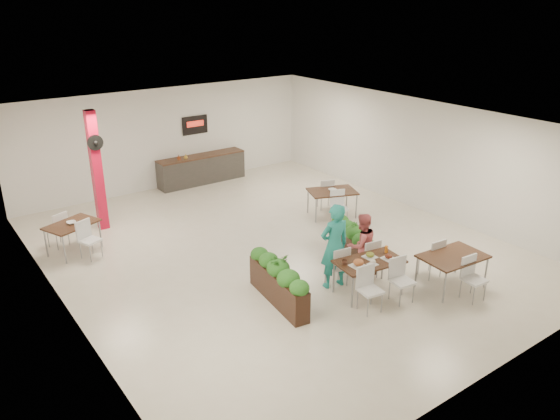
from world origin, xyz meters
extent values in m
plane|color=beige|center=(0.00, 0.00, 0.00)|extent=(12.00, 12.00, 0.00)
cube|color=white|center=(0.00, 6.00, 1.60)|extent=(10.00, 0.10, 3.20)
cube|color=white|center=(0.00, -6.00, 1.60)|extent=(10.00, 0.10, 3.20)
cube|color=white|center=(-5.00, 0.00, 1.60)|extent=(0.10, 12.00, 3.20)
cube|color=white|center=(5.00, 0.00, 1.60)|extent=(0.10, 12.00, 3.20)
cube|color=white|center=(0.00, 0.00, 3.20)|extent=(10.00, 12.00, 0.04)
cube|color=red|center=(-3.00, 3.80, 1.60)|extent=(0.25, 0.25, 3.20)
cylinder|color=black|center=(-3.00, 3.62, 2.40)|extent=(0.40, 0.06, 0.40)
sphere|color=black|center=(-3.00, 3.58, 2.40)|extent=(0.12, 0.12, 0.12)
cube|color=#302E2B|center=(1.00, 5.65, 0.45)|extent=(3.00, 0.60, 0.90)
cube|color=black|center=(1.00, 5.65, 0.92)|extent=(3.00, 0.62, 0.04)
cube|color=black|center=(1.00, 5.96, 1.90)|extent=(0.90, 0.04, 0.60)
cube|color=red|center=(1.00, 5.93, 1.95)|extent=(0.60, 0.02, 0.18)
imported|color=#8B3917|center=(0.20, 5.65, 1.04)|extent=(0.09, 0.09, 0.19)
imported|color=gold|center=(0.45, 5.65, 1.02)|extent=(0.13, 0.13, 0.17)
cube|color=black|center=(0.35, -2.88, 0.73)|extent=(1.50, 0.99, 0.04)
cylinder|color=gray|center=(-0.34, -3.13, 0.35)|extent=(0.04, 0.04, 0.71)
cylinder|color=gray|center=(0.93, -3.31, 0.35)|extent=(0.04, 0.04, 0.71)
cylinder|color=gray|center=(-0.24, -2.46, 0.35)|extent=(0.04, 0.04, 0.71)
cylinder|color=gray|center=(1.03, -2.64, 0.35)|extent=(0.04, 0.04, 0.71)
cube|color=white|center=(0.03, -2.23, 0.45)|extent=(0.47, 0.47, 0.05)
cube|color=white|center=(0.01, -2.42, 0.70)|extent=(0.42, 0.10, 0.45)
cylinder|color=gray|center=(0.23, -2.09, 0.21)|extent=(0.02, 0.02, 0.43)
cylinder|color=gray|center=(-0.11, -2.04, 0.21)|extent=(0.02, 0.02, 0.43)
cylinder|color=gray|center=(0.18, -2.43, 0.21)|extent=(0.02, 0.02, 0.43)
cylinder|color=gray|center=(-0.16, -2.38, 0.21)|extent=(0.02, 0.02, 0.43)
cube|color=white|center=(0.83, -2.35, 0.45)|extent=(0.47, 0.47, 0.05)
cube|color=white|center=(0.80, -2.53, 0.70)|extent=(0.42, 0.10, 0.45)
cylinder|color=gray|center=(1.02, -2.20, 0.21)|extent=(0.02, 0.02, 0.43)
cylinder|color=gray|center=(0.68, -2.15, 0.21)|extent=(0.02, 0.02, 0.43)
cylinder|color=gray|center=(0.97, -2.54, 0.21)|extent=(0.02, 0.02, 0.43)
cylinder|color=gray|center=(0.63, -2.49, 0.21)|extent=(0.02, 0.02, 0.43)
cube|color=white|center=(-0.13, -3.42, 0.45)|extent=(0.47, 0.47, 0.05)
cube|color=white|center=(-0.11, -3.23, 0.70)|extent=(0.42, 0.10, 0.45)
cylinder|color=gray|center=(-0.33, -3.57, 0.21)|extent=(0.02, 0.02, 0.43)
cylinder|color=gray|center=(0.01, -3.61, 0.21)|extent=(0.02, 0.02, 0.43)
cylinder|color=gray|center=(-0.28, -3.23, 0.21)|extent=(0.02, 0.02, 0.43)
cylinder|color=gray|center=(0.06, -3.28, 0.21)|extent=(0.02, 0.02, 0.43)
cube|color=white|center=(0.66, -3.53, 0.45)|extent=(0.47, 0.47, 0.05)
cube|color=white|center=(0.68, -3.35, 0.70)|extent=(0.42, 0.10, 0.45)
cylinder|color=gray|center=(0.47, -3.68, 0.21)|extent=(0.02, 0.02, 0.43)
cylinder|color=gray|center=(0.80, -3.73, 0.21)|extent=(0.02, 0.02, 0.43)
cylinder|color=gray|center=(0.51, -3.34, 0.21)|extent=(0.02, 0.02, 0.43)
cylinder|color=gray|center=(0.85, -3.39, 0.21)|extent=(0.02, 0.02, 0.43)
cube|color=white|center=(-0.02, -2.93, 0.76)|extent=(0.34, 0.34, 0.01)
ellipsoid|color=#A34E28|center=(-0.02, -2.93, 0.83)|extent=(0.22, 0.22, 0.13)
cube|color=white|center=(0.46, -2.78, 0.76)|extent=(0.29, 0.29, 0.01)
ellipsoid|color=orange|center=(0.46, -2.78, 0.82)|extent=(0.18, 0.18, 0.11)
cube|color=white|center=(0.72, -3.06, 0.76)|extent=(0.29, 0.29, 0.01)
ellipsoid|color=#44180D|center=(0.72, -3.06, 0.81)|extent=(0.16, 0.16, 0.10)
cube|color=white|center=(0.27, -3.05, 0.76)|extent=(0.20, 0.20, 0.01)
ellipsoid|color=white|center=(0.27, -3.05, 0.80)|extent=(0.12, 0.12, 0.07)
cylinder|color=orange|center=(0.91, -2.81, 0.82)|extent=(0.07, 0.07, 0.15)
imported|color=#512E22|center=(-0.19, -2.71, 0.80)|extent=(0.12, 0.12, 0.10)
imported|color=teal|center=(-0.05, -2.23, 0.94)|extent=(0.74, 0.54, 1.89)
imported|color=#E8676C|center=(0.75, -2.23, 0.74)|extent=(0.79, 0.66, 1.48)
cube|color=black|center=(-1.41, -2.09, 0.33)|extent=(0.58, 2.01, 0.66)
ellipsoid|color=#1F5819|center=(-1.52, -2.93, 0.78)|extent=(0.40, 0.40, 0.32)
ellipsoid|color=#1F5819|center=(-1.47, -2.51, 0.78)|extent=(0.40, 0.40, 0.32)
ellipsoid|color=#1F5819|center=(-1.41, -2.09, 0.78)|extent=(0.40, 0.40, 0.32)
ellipsoid|color=#1F5819|center=(-1.36, -1.67, 0.78)|extent=(0.40, 0.40, 0.32)
ellipsoid|color=#1F5819|center=(-1.30, -1.26, 0.78)|extent=(0.40, 0.40, 0.32)
imported|color=#1F5819|center=(-1.41, -2.09, 0.88)|extent=(0.39, 0.34, 0.43)
cube|color=black|center=(1.16, -1.56, 0.29)|extent=(0.74, 1.75, 0.58)
ellipsoid|color=#1F5819|center=(0.97, -2.26, 0.70)|extent=(0.40, 0.40, 0.32)
ellipsoid|color=#1F5819|center=(1.06, -1.91, 0.70)|extent=(0.40, 0.40, 0.32)
ellipsoid|color=#1F5819|center=(1.16, -1.56, 0.70)|extent=(0.40, 0.40, 0.32)
ellipsoid|color=#1F5819|center=(1.25, -1.22, 0.70)|extent=(0.40, 0.40, 0.32)
ellipsoid|color=#1F5819|center=(1.35, -0.87, 0.70)|extent=(0.40, 0.40, 0.32)
imported|color=#1F5819|center=(1.16, -1.56, 0.77)|extent=(0.21, 0.21, 0.38)
cube|color=black|center=(-4.08, 2.73, 0.73)|extent=(1.40, 1.18, 0.04)
cylinder|color=gray|center=(-4.44, 2.22, 0.35)|extent=(0.04, 0.04, 0.71)
cylinder|color=gray|center=(-3.45, 2.63, 0.35)|extent=(0.04, 0.04, 0.71)
cylinder|color=gray|center=(-4.70, 2.84, 0.35)|extent=(0.04, 0.04, 0.71)
cylinder|color=gray|center=(-3.71, 3.25, 0.35)|extent=(0.04, 0.04, 0.71)
cube|color=white|center=(-4.30, 3.29, 0.45)|extent=(0.55, 0.55, 0.05)
cube|color=white|center=(-4.23, 3.11, 0.70)|extent=(0.40, 0.20, 0.45)
cylinder|color=gray|center=(-4.21, 3.51, 0.21)|extent=(0.02, 0.02, 0.43)
cylinder|color=gray|center=(-4.53, 3.38, 0.21)|extent=(0.02, 0.02, 0.43)
cylinder|color=gray|center=(-4.08, 3.20, 0.21)|extent=(0.02, 0.02, 0.43)
cylinder|color=gray|center=(-4.40, 3.07, 0.21)|extent=(0.02, 0.02, 0.43)
cube|color=white|center=(-3.85, 2.18, 0.45)|extent=(0.55, 0.55, 0.05)
cube|color=white|center=(-3.92, 2.35, 0.70)|extent=(0.40, 0.20, 0.45)
cylinder|color=gray|center=(-3.94, 1.96, 0.21)|extent=(0.02, 0.02, 0.43)
cylinder|color=gray|center=(-3.63, 2.09, 0.21)|extent=(0.02, 0.02, 0.43)
cylinder|color=gray|center=(-4.07, 2.27, 0.21)|extent=(0.02, 0.02, 0.43)
cylinder|color=gray|center=(-3.75, 2.40, 0.21)|extent=(0.02, 0.02, 0.43)
imported|color=white|center=(-4.08, 2.73, 0.78)|extent=(0.22, 0.22, 0.05)
cube|color=black|center=(2.58, 0.86, 0.73)|extent=(1.53, 1.29, 0.04)
cylinder|color=gray|center=(1.89, 0.72, 0.35)|extent=(0.04, 0.04, 0.71)
cylinder|color=gray|center=(3.00, 0.29, 0.35)|extent=(0.04, 0.04, 0.71)
cylinder|color=gray|center=(2.16, 1.42, 0.35)|extent=(0.04, 0.04, 0.71)
cylinder|color=gray|center=(3.27, 0.99, 0.35)|extent=(0.04, 0.04, 0.71)
cube|color=white|center=(2.80, 1.42, 0.45)|extent=(0.54, 0.54, 0.05)
cube|color=white|center=(2.73, 1.24, 0.70)|extent=(0.41, 0.19, 0.45)
cylinder|color=gray|center=(3.02, 1.51, 0.21)|extent=(0.02, 0.02, 0.43)
cylinder|color=gray|center=(2.70, 1.64, 0.21)|extent=(0.02, 0.02, 0.43)
cylinder|color=gray|center=(2.89, 1.20, 0.21)|extent=(0.02, 0.02, 0.43)
cylinder|color=gray|center=(2.58, 1.32, 0.21)|extent=(0.02, 0.02, 0.43)
cube|color=white|center=(2.36, 0.30, 0.45)|extent=(0.54, 0.54, 0.05)
cube|color=white|center=(2.43, 0.48, 0.70)|extent=(0.41, 0.19, 0.45)
cylinder|color=gray|center=(2.14, 0.20, 0.21)|extent=(0.02, 0.02, 0.43)
cylinder|color=gray|center=(2.46, 0.08, 0.21)|extent=(0.02, 0.02, 0.43)
cylinder|color=gray|center=(2.26, 0.52, 0.21)|extent=(0.02, 0.02, 0.43)
cylinder|color=gray|center=(2.58, 0.39, 0.21)|extent=(0.02, 0.02, 0.43)
imported|color=white|center=(2.58, 0.86, 0.78)|extent=(0.22, 0.22, 0.05)
cube|color=black|center=(1.95, -3.75, 0.73)|extent=(1.44, 1.02, 0.04)
cylinder|color=gray|center=(1.29, -4.09, 0.35)|extent=(0.04, 0.04, 0.71)
cylinder|color=gray|center=(2.54, -4.19, 0.35)|extent=(0.04, 0.04, 0.71)
cylinder|color=gray|center=(1.36, -3.30, 0.35)|extent=(0.04, 0.04, 0.71)
cylinder|color=gray|center=(2.60, -3.40, 0.35)|extent=(0.04, 0.04, 0.71)
cube|color=white|center=(2.00, -3.15, 0.45)|extent=(0.45, 0.45, 0.05)
cube|color=white|center=(1.98, -3.34, 0.70)|extent=(0.42, 0.07, 0.45)
cylinder|color=gray|center=(2.18, -2.99, 0.21)|extent=(0.02, 0.02, 0.43)
cylinder|color=gray|center=(1.84, -2.97, 0.21)|extent=(0.02, 0.02, 0.43)
cylinder|color=gray|center=(2.15, -3.33, 0.21)|extent=(0.02, 0.02, 0.43)
cylinder|color=gray|center=(1.81, -3.31, 0.21)|extent=(0.02, 0.02, 0.43)
cube|color=white|center=(1.90, -4.35, 0.45)|extent=(0.45, 0.45, 0.05)
cube|color=white|center=(1.92, -4.16, 0.70)|extent=(0.42, 0.07, 0.45)
cylinder|color=gray|center=(1.72, -4.50, 0.21)|extent=(0.02, 0.02, 0.43)
cylinder|color=gray|center=(2.06, -4.53, 0.21)|extent=(0.02, 0.02, 0.43)
cylinder|color=gray|center=(1.75, -4.16, 0.21)|extent=(0.02, 0.02, 0.43)
cylinder|color=gray|center=(2.08, -4.19, 0.21)|extent=(0.02, 0.02, 0.43)
camera|label=1|loc=(-7.07, -9.99, 5.86)|focal=35.00mm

